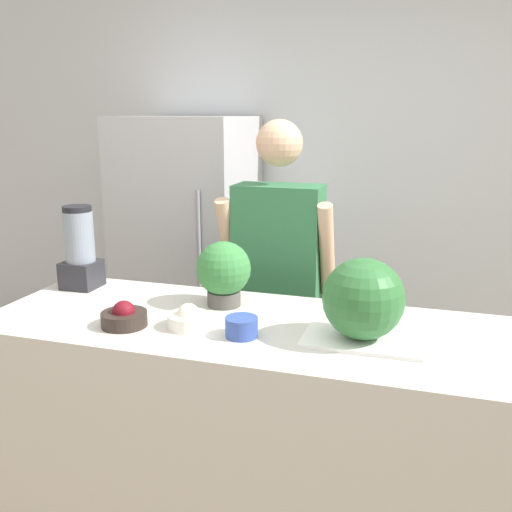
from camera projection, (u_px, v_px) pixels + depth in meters
name	position (u px, v px, depth m)	size (l,w,h in m)	color
wall_back	(333.00, 181.00, 3.61)	(8.00, 0.06, 2.60)	silver
counter_island	(253.00, 438.00, 2.23)	(2.05, 0.73, 0.96)	beige
refrigerator	(189.00, 255.00, 3.58)	(0.75, 0.74, 1.70)	#B7B7BC
person	(278.00, 289.00, 2.83)	(0.56, 0.27, 1.69)	#333338
cutting_board	(362.00, 341.00, 1.94)	(0.40, 0.23, 0.01)	white
watermelon	(363.00, 299.00, 1.91)	(0.28, 0.28, 0.28)	#2D6B33
bowl_cherries	(124.00, 317.00, 2.09)	(0.17, 0.17, 0.10)	#2D231E
bowl_cream	(188.00, 319.00, 2.07)	(0.15, 0.15, 0.09)	white
bowl_small_blue	(241.00, 327.00, 1.99)	(0.12, 0.12, 0.07)	#334C9E
blender	(80.00, 250.00, 2.52)	(0.15, 0.15, 0.37)	#28282D
potted_plant	(224.00, 271.00, 2.28)	(0.22, 0.22, 0.26)	#514C47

